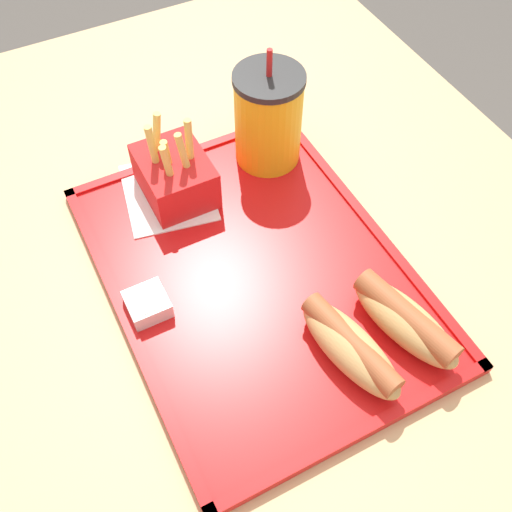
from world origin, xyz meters
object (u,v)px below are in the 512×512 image
Objects in this scene: soda_cup at (268,118)px; sauce_cup_mayo at (147,304)px; hot_dog_far at (405,320)px; hot_dog_near at (350,347)px; fries_carton at (175,175)px.

soda_cup is 3.74× the size of sauce_cup_mayo.
soda_cup is at bearing 123.85° from sauce_cup_mayo.
hot_dog_far reaches higher than sauce_cup_mayo.
hot_dog_near is 3.28× the size of sauce_cup_mayo.
hot_dog_near is (0.00, -0.07, -0.00)m from hot_dog_far.
fries_carton is at bearing -155.29° from hot_dog_far.
hot_dog_near is 0.30m from fries_carton.
soda_cup reaches higher than hot_dog_near.
soda_cup is 1.14× the size of hot_dog_near.
fries_carton is 2.57× the size of sauce_cup_mayo.
sauce_cup_mayo is at bearing -122.91° from hot_dog_far.
hot_dog_far is 0.07m from hot_dog_near.
soda_cup is 0.14m from fries_carton.
fries_carton reaches higher than sauce_cup_mayo.
hot_dog_far is 1.28× the size of fries_carton.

